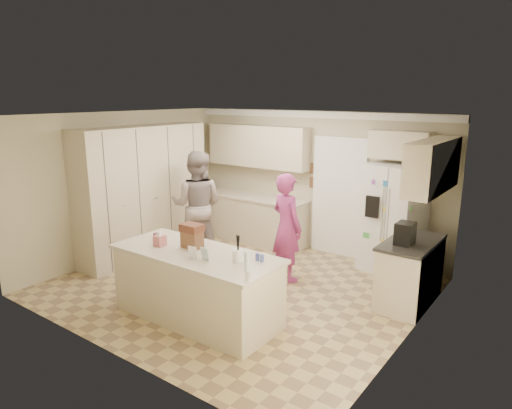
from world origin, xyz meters
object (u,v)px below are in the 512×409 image
Objects in this scene: tissue_box at (160,241)px; coffee_maker at (405,233)px; dollhouse_body at (192,239)px; utensil_crock at (238,256)px; teen_boy at (197,205)px; island_base at (197,287)px; teen_girl at (287,227)px; refrigerator at (393,219)px.

coffee_maker is at bearing 37.57° from tissue_box.
coffee_maker is 2.84m from dollhouse_body.
dollhouse_body is (-0.80, 0.05, 0.04)m from utensil_crock.
teen_boy is at bearing 143.37° from utensil_crock.
coffee_maker is 2.87m from island_base.
teen_girl is (0.38, 1.72, -0.18)m from dollhouse_body.
refrigerator is at bearing 116.14° from coffee_maker.
coffee_maker reaches higher than dollhouse_body.
coffee_maker is 3.65m from teen_boy.
dollhouse_body is 2.17m from teen_boy.
island_base is 0.79m from tissue_box.
dollhouse_body is (-2.20, -1.80, -0.03)m from coffee_maker.
utensil_crock is 0.80m from dollhouse_body.
coffee_maker is 0.17× the size of teen_girl.
tissue_box is (-2.01, -3.21, 0.10)m from refrigerator.
coffee_maker is at bearing 52.88° from utensil_crock.
teen_boy reaches higher than coffee_maker.
tissue_box is (-1.20, -0.15, -0.00)m from utensil_crock.
tissue_box reaches higher than island_base.
island_base is at bearing -137.17° from coffee_maker.
dollhouse_body is at bearing 103.71° from teen_boy.
coffee_maker is 0.15× the size of teen_boy.
tissue_box is at bearing -153.43° from dollhouse_body.
refrigerator is 3.17m from utensil_crock.
teen_boy is 1.13× the size of teen_girl.
teen_girl is at bearing 82.88° from island_base.
refrigerator is at bearing 75.22° from utensil_crock.
utensil_crock is 0.08× the size of teen_boy.
island_base is 2.40m from teen_boy.
island_base is 1.88m from teen_girl.
dollhouse_body is (-0.15, 0.10, 0.60)m from island_base.
refrigerator is 3.35m from teen_boy.
island_base is 1.14× the size of teen_boy.
tissue_box is 0.54× the size of dollhouse_body.
refrigerator is 1.36m from coffee_maker.
dollhouse_body is (0.40, 0.20, 0.04)m from tissue_box.
coffee_maker is 3.28m from tissue_box.
teen_girl reaches higher than dollhouse_body.
dollhouse_body is at bearing 146.31° from island_base.
coffee_maker is at bearing -51.27° from refrigerator.
utensil_crock is at bearing -127.12° from coffee_maker.
utensil_crock is at bearing 7.13° from tissue_box.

